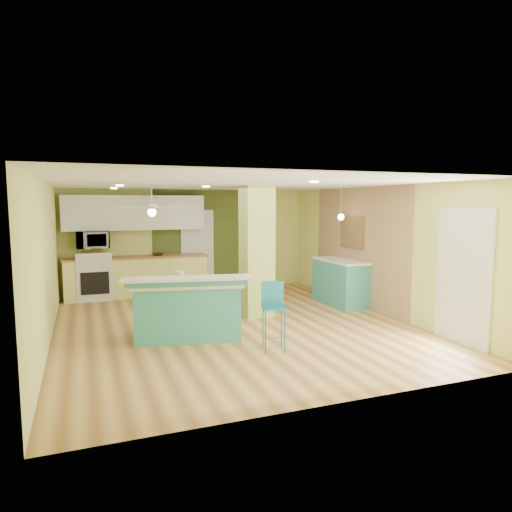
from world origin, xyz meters
The scene contains 23 objects.
floor centered at (0.00, 0.00, -0.01)m, with size 6.00×7.00×0.01m, color #916033.
ceiling centered at (0.00, 0.00, 2.50)m, with size 6.00×7.00×0.01m, color white.
wall_back centered at (0.00, 3.50, 1.25)m, with size 6.00×0.01×2.50m, color #DDDF77.
wall_front centered at (0.00, -3.50, 1.25)m, with size 6.00×0.01×2.50m, color #DDDF77.
wall_left centered at (-3.00, 0.00, 1.25)m, with size 0.01×7.00×2.50m, color #DDDF77.
wall_right centered at (3.00, 0.00, 1.25)m, with size 0.01×7.00×2.50m, color #DDDF77.
wood_panel centered at (2.99, 0.60, 1.25)m, with size 0.02×3.40×2.50m, color #977456.
olive_accent centered at (0.20, 3.49, 1.25)m, with size 2.20×0.02×2.50m, color #445120.
interior_door centered at (0.20, 3.46, 1.00)m, with size 0.82×0.05×2.00m, color silver.
french_door centered at (2.97, -2.30, 1.05)m, with size 0.04×1.08×2.10m, color white.
column centered at (0.65, 0.50, 1.25)m, with size 0.55×0.55×2.50m, color #AABC57.
kitchen_run centered at (-1.30, 3.20, 0.47)m, with size 3.25×0.63×0.94m.
stove centered at (-2.25, 3.19, 0.46)m, with size 0.76×0.66×1.08m.
upper_cabinets centered at (-1.30, 3.32, 1.95)m, with size 3.20×0.34×0.80m, color white.
microwave centered at (-2.25, 3.20, 1.35)m, with size 0.70×0.48×0.39m, color white.
ceiling_fan centered at (-1.10, 2.00, 2.08)m, with size 1.41×1.41×0.61m.
pendant_lamp centered at (2.65, 0.75, 1.88)m, with size 0.14×0.14×0.69m.
wall_decor centered at (2.96, 0.80, 1.55)m, with size 0.03×0.90×0.70m, color brown.
peninsula centered at (-0.93, -0.51, 0.49)m, with size 2.01×1.37×1.05m.
bar_stool centered at (0.14, -1.54, 0.68)m, with size 0.41×0.41×1.02m.
side_counter centered at (2.70, 0.81, 0.48)m, with size 0.64×1.50×0.96m.
fruit_bowl centered at (-0.83, 3.20, 0.97)m, with size 0.27×0.27×0.07m, color #362316.
canister centered at (-1.03, -0.43, 1.00)m, with size 0.17×0.17×0.17m, color gold.
Camera 1 is at (-2.45, -7.62, 2.17)m, focal length 32.00 mm.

